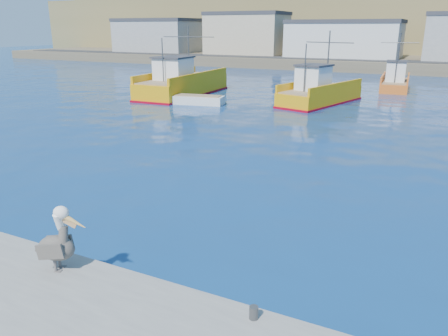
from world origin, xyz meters
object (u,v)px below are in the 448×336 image
object	(u,v)px
pelican	(58,243)
trawler_yellow_b	(319,93)
trawler_yellow_a	(182,84)
boat_orange	(395,81)
skiff_left	(198,101)

from	to	relation	value
pelican	trawler_yellow_b	bearing A→B (deg)	92.70
trawler_yellow_a	boat_orange	world-z (taller)	trawler_yellow_a
trawler_yellow_a	boat_orange	bearing A→B (deg)	34.78
skiff_left	pelican	xyz separation A→B (m)	(10.96, -26.43, 0.95)
boat_orange	trawler_yellow_b	bearing A→B (deg)	-112.65
skiff_left	trawler_yellow_a	bearing A→B (deg)	135.62
trawler_yellow_a	trawler_yellow_b	distance (m)	13.72
trawler_yellow_a	trawler_yellow_b	bearing A→B (deg)	3.66
trawler_yellow_b	pelican	world-z (taller)	trawler_yellow_b
boat_orange	skiff_left	bearing A→B (deg)	-130.31
skiff_left	pelican	bearing A→B (deg)	-67.47
skiff_left	pelican	world-z (taller)	pelican
boat_orange	skiff_left	size ratio (longest dim) A/B	1.56
trawler_yellow_b	pelican	bearing A→B (deg)	-87.30
boat_orange	pelican	size ratio (longest dim) A/B	4.10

